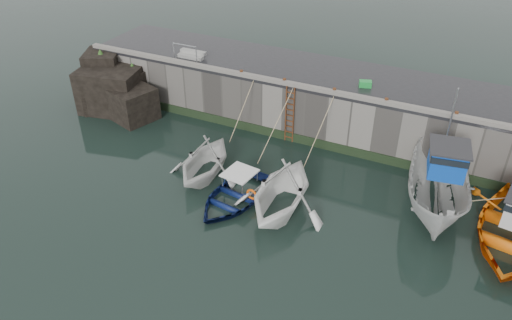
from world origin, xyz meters
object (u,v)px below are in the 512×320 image
at_px(ladder, 290,115).
at_px(fish_crate, 365,84).
at_px(boat_near_white, 206,175).
at_px(boat_far_white, 438,188).
at_px(bollard_d, 386,101).
at_px(bollard_e, 456,114).
at_px(boat_near_blacktrim, 281,209).
at_px(boat_near_blue, 234,200).
at_px(bollard_a, 241,73).
at_px(bollard_b, 284,81).
at_px(bollard_c, 334,91).

relative_size(ladder, fish_crate, 5.18).
height_order(boat_near_white, boat_far_white, boat_far_white).
relative_size(bollard_d, bollard_e, 1.00).
xyz_separation_m(boat_near_blacktrim, bollard_e, (6.03, 5.96, 3.30)).
xyz_separation_m(boat_near_blue, bollard_e, (8.23, 6.28, 3.30)).
xyz_separation_m(ladder, boat_near_white, (-2.43, -4.75, -1.59)).
height_order(boat_far_white, bollard_a, boat_far_white).
bearing_deg(bollard_e, bollard_a, 180.00).
xyz_separation_m(boat_far_white, bollard_a, (-11.08, 2.92, 2.19)).
bearing_deg(boat_far_white, bollard_b, 151.91).
height_order(boat_far_white, bollard_e, boat_far_white).
xyz_separation_m(bollard_d, bollard_e, (3.20, 0.00, 0.00)).
relative_size(ladder, boat_far_white, 0.45).
bearing_deg(bollard_b, bollard_c, 0.00).
distance_m(ladder, fish_crate, 4.19).
relative_size(fish_crate, bollard_e, 2.20).
bearing_deg(boat_far_white, boat_near_blue, -167.31).
distance_m(boat_far_white, fish_crate, 6.79).
bearing_deg(boat_near_blacktrim, ladder, 107.05).
distance_m(boat_near_white, fish_crate, 9.34).
bearing_deg(boat_far_white, bollard_c, 144.31).
height_order(boat_near_blacktrim, fish_crate, fish_crate).
bearing_deg(boat_near_blue, boat_near_white, 159.33).
xyz_separation_m(boat_far_white, fish_crate, (-4.71, 4.36, 2.21)).
height_order(boat_near_blacktrim, bollard_c, bollard_c).
relative_size(boat_near_white, bollard_c, 15.68).
bearing_deg(bollard_a, boat_near_blacktrim, -50.16).
bearing_deg(boat_near_blue, bollard_c, 76.64).
xyz_separation_m(ladder, bollard_c, (2.20, 0.34, 1.71)).
xyz_separation_m(boat_near_blue, bollard_c, (2.43, 6.28, 3.30)).
distance_m(fish_crate, bollard_d, 2.03).
height_order(bollard_a, bollard_e, same).
bearing_deg(boat_near_blacktrim, boat_near_white, 166.43).
height_order(ladder, boat_near_blacktrim, ladder).
distance_m(fish_crate, bollard_a, 6.54).
height_order(bollard_c, bollard_e, same).
relative_size(boat_near_white, bollard_a, 15.68).
bearing_deg(boat_near_white, ladder, 57.63).
relative_size(boat_near_white, fish_crate, 7.11).
bearing_deg(ladder, bollard_b, 146.14).
bearing_deg(ladder, bollard_a, 173.62).
bearing_deg(fish_crate, boat_near_blacktrim, -117.98).
height_order(boat_near_white, boat_near_blacktrim, boat_near_blacktrim).
distance_m(fish_crate, bollard_b, 4.14).
distance_m(bollard_c, bollard_e, 5.80).
distance_m(boat_near_blue, bollard_b, 7.10).
distance_m(bollard_b, bollard_e, 8.50).
height_order(ladder, bollard_e, bollard_e).
distance_m(ladder, bollard_c, 2.81).
height_order(bollard_c, bollard_d, same).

